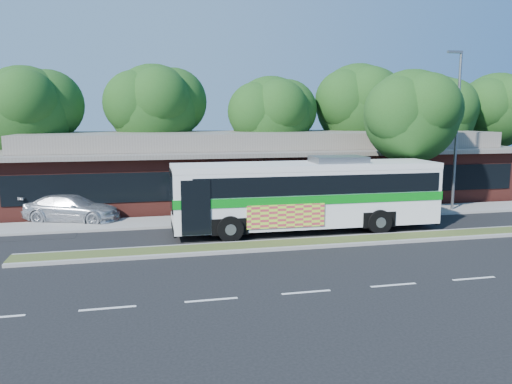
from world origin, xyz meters
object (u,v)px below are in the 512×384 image
Objects in this scene: lamp_post at (456,126)px; sidewalk_tree at (416,115)px; transit_bus at (307,190)px; sedan at (72,208)px.

sidewalk_tree is (-2.57, -0.00, 0.67)m from lamp_post.
sidewalk_tree is (7.25, 2.89, 3.58)m from transit_bus.
transit_bus is 2.56× the size of sedan.
transit_bus is 12.31m from sedan.
lamp_post is 1.13× the size of sidewalk_tree.
sedan is 19.26m from sidewalk_tree.
sedan is (-11.31, 4.70, -1.27)m from transit_bus.
sidewalk_tree reaches higher than sedan.
lamp_post reaches higher than sidewalk_tree.
lamp_post is 10.64m from transit_bus.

